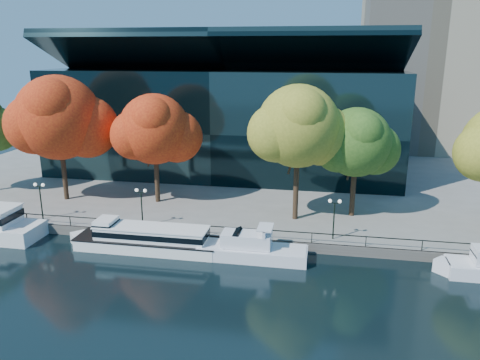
% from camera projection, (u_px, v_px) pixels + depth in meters
% --- Properties ---
extents(ground, '(160.00, 160.00, 0.00)m').
position_uv_depth(ground, '(202.00, 258.00, 43.50)').
color(ground, black).
rests_on(ground, ground).
extents(promenade, '(90.00, 67.08, 1.00)m').
position_uv_depth(promenade, '(258.00, 163.00, 77.83)').
color(promenade, slate).
rests_on(promenade, ground).
extents(railing, '(88.20, 0.08, 0.99)m').
position_uv_depth(railing, '(210.00, 226.00, 46.06)').
color(railing, black).
rests_on(railing, promenade).
extents(convention_building, '(50.00, 24.57, 21.43)m').
position_uv_depth(convention_building, '(228.00, 118.00, 72.02)').
color(convention_building, black).
rests_on(convention_building, ground).
extents(tour_boat, '(15.31, 3.41, 2.90)m').
position_uv_depth(tour_boat, '(143.00, 238.00, 45.11)').
color(tour_boat, white).
rests_on(tour_boat, ground).
extents(cruiser_near, '(11.27, 2.90, 3.27)m').
position_uv_depth(cruiser_near, '(247.00, 248.00, 43.22)').
color(cruiser_near, white).
rests_on(cruiser_near, ground).
extents(tree_1, '(12.43, 10.20, 14.99)m').
position_uv_depth(tree_1, '(60.00, 120.00, 54.82)').
color(tree_1, black).
rests_on(tree_1, promenade).
extents(tree_2, '(10.29, 8.44, 12.94)m').
position_uv_depth(tree_2, '(156.00, 131.00, 54.22)').
color(tree_2, black).
rests_on(tree_2, promenade).
extents(tree_3, '(10.77, 8.83, 14.43)m').
position_uv_depth(tree_3, '(300.00, 128.00, 48.10)').
color(tree_3, black).
rests_on(tree_3, promenade).
extents(tree_4, '(9.26, 7.59, 11.93)m').
position_uv_depth(tree_4, '(358.00, 144.00, 49.64)').
color(tree_4, black).
rests_on(tree_4, promenade).
extents(lamp_0, '(1.26, 0.36, 4.03)m').
position_uv_depth(lamp_0, '(40.00, 193.00, 49.99)').
color(lamp_0, black).
rests_on(lamp_0, promenade).
extents(lamp_1, '(1.26, 0.36, 4.03)m').
position_uv_depth(lamp_1, '(141.00, 198.00, 48.00)').
color(lamp_1, black).
rests_on(lamp_1, promenade).
extents(lamp_2, '(1.26, 0.36, 4.03)m').
position_uv_depth(lamp_2, '(334.00, 210.00, 44.61)').
color(lamp_2, black).
rests_on(lamp_2, promenade).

